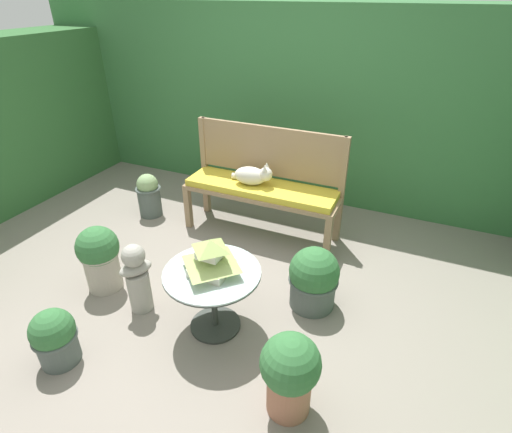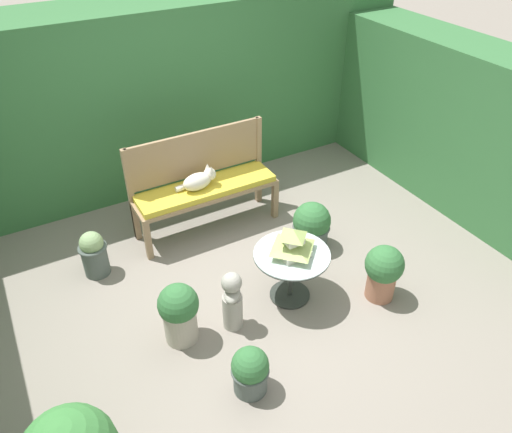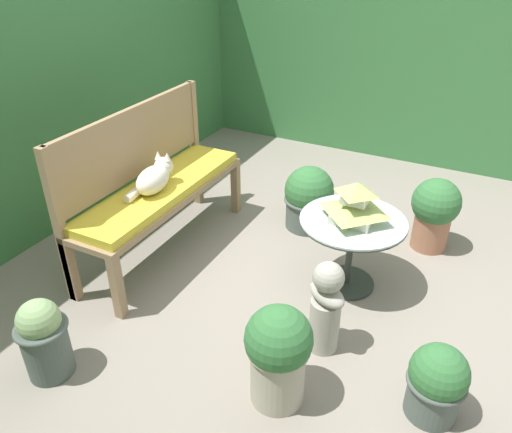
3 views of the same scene
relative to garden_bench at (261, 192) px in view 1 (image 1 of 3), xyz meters
name	(u,v)px [view 1 (image 1 of 3)]	position (x,y,z in m)	size (l,w,h in m)	color
ground	(205,287)	(-0.09, -0.97, -0.46)	(30.00, 30.00, 0.00)	gray
foliage_hedge_back	(302,99)	(-0.09, 1.41, 0.57)	(6.40, 0.96, 2.06)	#38703D
garden_bench	(261,192)	(0.00, 0.00, 0.00)	(1.52, 0.43, 0.53)	#937556
bench_backrest	(269,157)	(0.00, 0.20, 0.29)	(1.52, 0.06, 1.05)	#937556
cat	(253,175)	(-0.08, -0.02, 0.17)	(0.44, 0.21, 0.23)	silver
patio_table	(213,284)	(0.21, -1.32, -0.06)	(0.67, 0.67, 0.50)	#2D332D
pagoda_birdhouse	(211,258)	(0.21, -1.32, 0.16)	(0.34, 0.34, 0.26)	beige
garden_bust	(137,277)	(-0.41, -1.38, -0.16)	(0.24, 0.28, 0.58)	#A39E93
potted_plant_table_far	(149,195)	(-1.25, -0.14, -0.22)	(0.27, 0.27, 0.48)	#4C5651
potted_plant_bench_right	(314,279)	(0.79, -0.81, -0.21)	(0.38, 0.38, 0.51)	#4C5651
potted_plant_patio_mid	(100,256)	(-0.85, -1.30, -0.15)	(0.34, 0.34, 0.57)	#ADA393
potted_plant_bench_left	(55,337)	(-0.59, -2.02, -0.25)	(0.29, 0.29, 0.41)	#4C5651
potted_plant_hedge_corner	(290,372)	(0.92, -1.73, -0.15)	(0.35, 0.35, 0.55)	#9E664C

